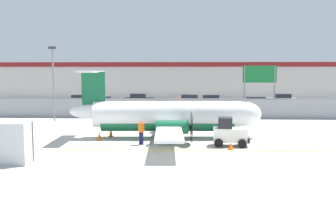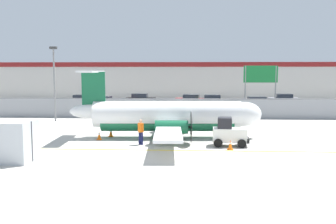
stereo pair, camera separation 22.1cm
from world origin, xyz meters
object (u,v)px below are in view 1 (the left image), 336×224
Objects in this scene: traffic_cone_far_right at (111,133)px; parked_car_5 at (256,103)px; parked_car_4 at (210,101)px; cargo_container at (11,141)px; traffic_cone_near_left at (231,145)px; traffic_cone_far_left at (99,136)px; commuter_airplane at (171,116)px; ground_crew_worker at (141,131)px; parked_car_6 at (282,99)px; baggage_tug at (230,133)px; parked_car_0 at (82,101)px; highway_sign at (260,78)px; traffic_cone_near_right at (167,130)px; apron_light_pole at (53,77)px; parked_car_2 at (139,99)px; parked_car_1 at (102,102)px; parked_car_3 at (189,100)px.

parked_car_5 is at bearing 54.50° from traffic_cone_far_right.
traffic_cone_far_right is at bearing 74.37° from parked_car_4.
cargo_container is 12.81m from traffic_cone_near_left.
commuter_airplane is at bearing 12.57° from traffic_cone_far_left.
ground_crew_worker and parked_car_6 have the same top height.
baggage_tug is 3.78× the size of traffic_cone_far_left.
baggage_tug is at bearing -56.21° from parked_car_0.
traffic_cone_near_left is at bearing -106.30° from highway_sign.
traffic_cone_far_left is 0.15× the size of parked_car_4.
parked_car_5 is at bearing -6.26° from parked_car_0.
traffic_cone_near_right is (1.55, 4.25, -0.64)m from ground_crew_worker.
cargo_container is at bearing -78.16° from apron_light_pole.
baggage_tug is 0.33× the size of apron_light_pole.
parked_car_2 is at bearing 46.60° from ground_crew_worker.
traffic_cone_far_left is 20.41m from highway_sign.
traffic_cone_far_left is 0.15× the size of parked_car_2.
parked_car_0 is (-11.36, 26.33, -0.06)m from ground_crew_worker.
ground_crew_worker is 0.31× the size of highway_sign.
parked_car_4 reaches higher than traffic_cone_far_right.
ground_crew_worker is at bearing -109.97° from traffic_cone_near_right.
apron_light_pole reaches higher than cargo_container.
parked_car_1 is 0.79× the size of highway_sign.
parked_car_1 is at bearing 102.16° from traffic_cone_far_left.
traffic_cone_far_left is 1.44m from traffic_cone_far_right.
traffic_cone_near_right is 0.15× the size of parked_car_1.
apron_light_pole is (-15.70, 12.76, 3.99)m from traffic_cone_near_left.
highway_sign is at bearing -41.13° from parked_car_2.
parked_car_6 is at bearing 59.28° from traffic_cone_near_right.
parked_car_0 is 1.00× the size of parked_car_5.
parked_car_0 is at bearing 154.95° from highway_sign.
traffic_cone_near_left is 18.40m from highway_sign.
parked_car_2 reaches higher than traffic_cone_near_left.
highway_sign is (8.97, 13.19, 2.54)m from commuter_airplane.
cargo_container reaches higher than parked_car_5.
commuter_airplane is 3.82× the size of parked_car_5.
parked_car_6 is (15.25, 25.66, 0.58)m from traffic_cone_near_right.
parked_car_5 is at bearing 80.59° from baggage_tug.
baggage_tug is 0.98× the size of cargo_container.
parked_car_5 is (18.45, 28.45, -0.21)m from cargo_container.
highway_sign is (13.47, 12.99, 3.83)m from traffic_cone_far_right.
traffic_cone_near_left is (-0.05, -1.21, -0.54)m from baggage_tug.
parked_car_4 is (6.38, 27.05, -0.06)m from ground_crew_worker.
cargo_container is at bearing -116.19° from traffic_cone_far_left.
parked_car_5 is (5.61, -3.59, 0.00)m from parked_car_4.
traffic_cone_near_left is at bearing -55.44° from parked_car_1.
parked_car_0 is 24.72m from highway_sign.
parked_car_1 is at bearing 158.56° from highway_sign.
baggage_tug is 0.56× the size of parked_car_6.
parked_car_0 is at bearing 108.29° from traffic_cone_far_left.
traffic_cone_far_right is 25.78m from parked_car_3.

